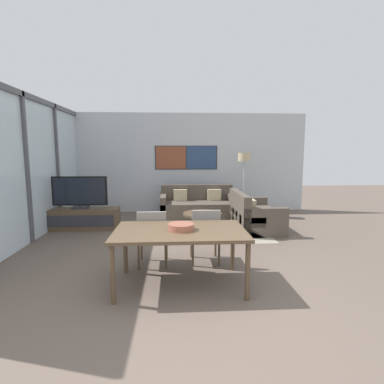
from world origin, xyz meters
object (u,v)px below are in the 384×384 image
object	(u,v)px
tv_console	(81,219)
television	(80,193)
dining_table	(180,235)
dining_chair_left	(152,234)
coffee_table	(202,217)
sofa_side	(252,217)
fruit_bowl	(181,226)
sofa_main	(198,207)
dining_chair_centre	(205,232)
floor_lamp	(244,163)

from	to	relation	value
tv_console	television	xyz separation A→B (m)	(0.00, 0.00, 0.59)
dining_table	dining_chair_left	size ratio (longest dim) A/B	1.93
coffee_table	sofa_side	bearing A→B (deg)	6.00
television	tv_console	bearing A→B (deg)	-90.00
dining_chair_left	tv_console	bearing A→B (deg)	127.69
dining_table	television	bearing A→B (deg)	126.04
dining_chair_left	fruit_bowl	world-z (taller)	dining_chair_left
sofa_main	dining_table	bearing A→B (deg)	-97.57
sofa_side	coffee_table	distance (m)	1.14
television	sofa_side	world-z (taller)	television
dining_chair_left	dining_chair_centre	distance (m)	0.81
sofa_main	fruit_bowl	bearing A→B (deg)	-97.36
sofa_main	tv_console	bearing A→B (deg)	-157.79
dining_chair_centre	fruit_bowl	bearing A→B (deg)	-116.89
television	dining_chair_left	bearing A→B (deg)	-52.32
dining_table	dining_chair_centre	size ratio (longest dim) A/B	1.93
fruit_bowl	coffee_table	bearing A→B (deg)	78.89
television	dining_chair_left	distance (m)	2.89
floor_lamp	dining_chair_centre	bearing A→B (deg)	-112.14
sofa_side	dining_table	size ratio (longest dim) A/B	0.93
dining_table	dining_chair_centre	world-z (taller)	dining_chair_centre
dining_table	fruit_bowl	xyz separation A→B (m)	(0.01, -0.01, 0.11)
coffee_table	floor_lamp	bearing A→B (deg)	49.84
sofa_main	floor_lamp	xyz separation A→B (m)	(1.24, 0.07, 1.15)
dining_chair_centre	fruit_bowl	distance (m)	0.91
sofa_main	dining_table	size ratio (longest dim) A/B	1.16
floor_lamp	sofa_side	bearing A→B (deg)	-94.27
fruit_bowl	sofa_side	bearing A→B (deg)	59.29
coffee_table	dining_chair_left	distance (m)	2.20
television	fruit_bowl	distance (m)	3.68
coffee_table	floor_lamp	xyz separation A→B (m)	(1.24, 1.46, 1.13)
dining_chair_left	television	bearing A→B (deg)	127.68
sofa_side	dining_table	bearing A→B (deg)	148.99
sofa_side	dining_table	distance (m)	3.28
dining_table	dining_chair_centre	bearing A→B (deg)	61.98
sofa_main	coffee_table	bearing A→B (deg)	-90.00
tv_console	dining_chair_centre	bearing A→B (deg)	-40.78
coffee_table	fruit_bowl	size ratio (longest dim) A/B	2.56
dining_chair_left	fruit_bowl	size ratio (longest dim) A/B	2.62
tv_console	floor_lamp	bearing A→B (deg)	16.57
dining_chair_left	fruit_bowl	distance (m)	0.87
coffee_table	dining_table	bearing A→B (deg)	-101.44
television	coffee_table	distance (m)	2.76
sofa_side	dining_chair_centre	xyz separation A→B (m)	(-1.27, -2.03, 0.22)
coffee_table	dining_table	size ratio (longest dim) A/B	0.51
sofa_main	dining_chair_centre	size ratio (longest dim) A/B	2.25
sofa_main	coffee_table	size ratio (longest dim) A/B	2.30
sofa_side	floor_lamp	distance (m)	1.78
tv_console	sofa_main	xyz separation A→B (m)	(2.70, 1.10, 0.04)
sofa_side	dining_chair_left	world-z (taller)	dining_chair_left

